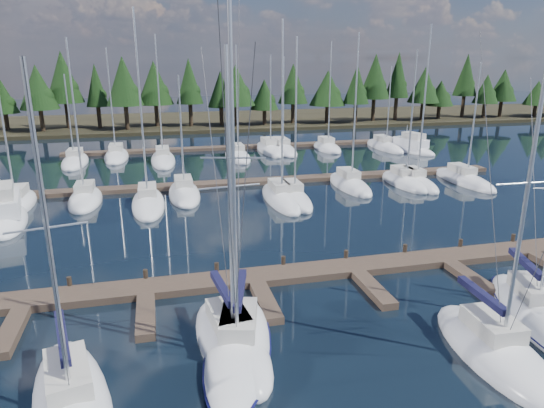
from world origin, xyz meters
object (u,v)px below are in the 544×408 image
object	(u,v)px
front_sailboat_2	(231,341)
front_sailboat_4	(532,312)
front_sailboat_1	(238,346)
motor_yacht_left	(4,215)
front_sailboat_3	(495,351)
front_sailboat_0	(72,405)
motor_yacht_right	(410,148)
main_dock	(356,272)

from	to	relation	value
front_sailboat_2	front_sailboat_4	world-z (taller)	front_sailboat_2
front_sailboat_1	motor_yacht_left	bearing A→B (deg)	124.09
front_sailboat_3	front_sailboat_4	bearing A→B (deg)	31.36
front_sailboat_1	front_sailboat_4	distance (m)	14.57
front_sailboat_2	front_sailboat_3	distance (m)	11.31
front_sailboat_1	front_sailboat_2	bearing A→B (deg)	118.08
front_sailboat_3	motor_yacht_left	xyz separation A→B (m)	(-25.24, 24.59, 0.24)
front_sailboat_4	motor_yacht_left	distance (m)	36.69
front_sailboat_1	front_sailboat_3	xyz separation A→B (m)	(10.55, -2.89, -0.01)
front_sailboat_4	front_sailboat_1	bearing A→B (deg)	178.25
front_sailboat_0	motor_yacht_right	world-z (taller)	front_sailboat_0
front_sailboat_0	front_sailboat_4	world-z (taller)	front_sailboat_0
main_dock	front_sailboat_2	size ratio (longest dim) A/B	3.26
front_sailboat_1	front_sailboat_2	distance (m)	0.53
front_sailboat_1	front_sailboat_3	distance (m)	10.94
main_dock	motor_yacht_right	xyz separation A→B (m)	(22.86, 34.90, 0.27)
front_sailboat_1	front_sailboat_3	world-z (taller)	front_sailboat_1
main_dock	front_sailboat_4	xyz separation A→B (m)	(6.48, -6.54, 0.07)
front_sailboat_1	motor_yacht_left	world-z (taller)	front_sailboat_1
front_sailboat_1	front_sailboat_4	xyz separation A→B (m)	(14.56, -0.45, -0.02)
main_dock	front_sailboat_4	bearing A→B (deg)	-45.27
front_sailboat_2	front_sailboat_3	world-z (taller)	front_sailboat_3
motor_yacht_left	motor_yacht_right	world-z (taller)	motor_yacht_left
front_sailboat_0	front_sailboat_2	xyz separation A→B (m)	(6.20, 2.69, 0.01)
front_sailboat_3	motor_yacht_right	world-z (taller)	front_sailboat_3
front_sailboat_1	front_sailboat_0	bearing A→B (deg)	-161.01
front_sailboat_3	front_sailboat_0	bearing A→B (deg)	177.74
front_sailboat_0	front_sailboat_1	world-z (taller)	front_sailboat_1
front_sailboat_4	front_sailboat_3	bearing A→B (deg)	-148.64
front_sailboat_0	front_sailboat_4	bearing A→B (deg)	4.83
front_sailboat_3	front_sailboat_4	xyz separation A→B (m)	(4.01, 2.44, -0.01)
front_sailboat_2	front_sailboat_0	bearing A→B (deg)	-156.57
front_sailboat_2	front_sailboat_4	size ratio (longest dim) A/B	1.12
main_dock	front_sailboat_1	world-z (taller)	front_sailboat_1
front_sailboat_3	front_sailboat_1	bearing A→B (deg)	164.69
front_sailboat_2	motor_yacht_right	world-z (taller)	front_sailboat_2
main_dock	front_sailboat_3	size ratio (longest dim) A/B	3.12
front_sailboat_1	main_dock	bearing A→B (deg)	37.03
front_sailboat_0	front_sailboat_3	bearing A→B (deg)	-2.26
front_sailboat_1	motor_yacht_right	bearing A→B (deg)	52.96
main_dock	front_sailboat_0	size ratio (longest dim) A/B	3.37
motor_yacht_left	front_sailboat_1	bearing A→B (deg)	-55.91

